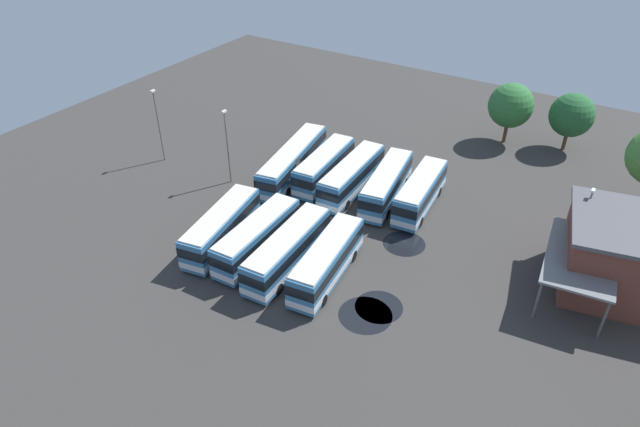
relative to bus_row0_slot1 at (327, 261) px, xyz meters
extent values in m
plane|color=#383533|center=(6.79, 4.34, -1.83)|extent=(91.58, 91.58, 0.00)
cube|color=teal|center=(-0.01, 0.00, -0.02)|extent=(10.66, 3.79, 3.03)
cube|color=beige|center=(-0.01, 0.00, 1.56)|extent=(10.22, 3.53, 0.14)
cube|color=black|center=(-0.01, 0.00, 0.46)|extent=(10.71, 3.83, 0.97)
cube|color=silver|center=(-0.01, 0.00, -0.87)|extent=(10.71, 3.83, 0.61)
cube|color=black|center=(5.18, 0.63, 0.56)|extent=(0.31, 2.08, 1.11)
cylinder|color=black|center=(3.06, 1.55, -1.33)|extent=(1.03, 0.42, 1.00)
cylinder|color=black|center=(3.34, -0.78, -1.33)|extent=(1.03, 0.42, 1.00)
cylinder|color=black|center=(-3.36, 0.77, -1.33)|extent=(1.03, 0.42, 1.00)
cylinder|color=black|center=(-3.07, -1.55, -1.33)|extent=(1.03, 0.42, 1.00)
cube|color=teal|center=(-0.53, 3.71, -0.02)|extent=(11.18, 3.14, 3.03)
cube|color=beige|center=(-0.53, 3.71, 1.56)|extent=(10.73, 2.92, 0.14)
cube|color=black|center=(-0.53, 3.71, 0.46)|extent=(11.24, 3.18, 0.97)
cube|color=silver|center=(-0.53, 3.71, -0.87)|extent=(11.24, 3.18, 0.61)
cube|color=black|center=(5.00, 4.01, 0.56)|extent=(0.17, 2.09, 1.11)
cylinder|color=black|center=(2.83, 5.06, -1.33)|extent=(1.01, 0.35, 1.00)
cylinder|color=black|center=(2.95, 2.72, -1.33)|extent=(1.01, 0.35, 1.00)
cylinder|color=black|center=(-4.02, 4.69, -1.33)|extent=(1.01, 0.35, 1.00)
cylinder|color=black|center=(-3.89, 2.35, -1.33)|extent=(1.01, 0.35, 1.00)
cube|color=teal|center=(-0.43, 7.13, -0.02)|extent=(10.63, 2.95, 3.03)
cube|color=beige|center=(-0.43, 7.13, 1.56)|extent=(10.20, 2.73, 0.14)
cube|color=black|center=(-0.43, 7.13, 0.46)|extent=(10.68, 2.99, 0.97)
cube|color=silver|center=(-0.43, 7.13, -0.87)|extent=(10.68, 2.99, 0.61)
cube|color=black|center=(4.85, 7.34, 0.56)|extent=(0.14, 2.09, 1.11)
cylinder|color=black|center=(2.79, 8.43, -1.33)|extent=(1.01, 0.34, 1.00)
cylinder|color=black|center=(2.88, 6.09, -1.33)|extent=(1.01, 0.34, 1.00)
cylinder|color=black|center=(-3.74, 8.18, -1.33)|extent=(1.01, 0.34, 1.00)
cylinder|color=black|center=(-3.65, 5.84, -1.33)|extent=(1.01, 0.34, 1.00)
cube|color=teal|center=(-0.95, 10.88, -0.02)|extent=(10.78, 4.30, 3.03)
cube|color=beige|center=(-0.95, 10.88, 1.56)|extent=(10.33, 4.02, 0.14)
cube|color=black|center=(-0.95, 10.88, 0.46)|extent=(10.84, 4.34, 0.97)
cube|color=silver|center=(-0.95, 10.88, -0.87)|extent=(10.84, 4.34, 0.61)
cube|color=black|center=(4.23, 11.77, 0.56)|extent=(0.41, 2.07, 1.11)
cylinder|color=black|center=(2.06, 12.59, -1.33)|extent=(1.04, 0.47, 1.00)
cylinder|color=black|center=(2.45, 10.28, -1.33)|extent=(1.04, 0.47, 1.00)
cylinder|color=black|center=(-4.36, 11.48, -1.33)|extent=(1.04, 0.47, 1.00)
cylinder|color=black|center=(-3.96, 9.17, -1.33)|extent=(1.04, 0.47, 1.00)
cube|color=teal|center=(14.51, -2.28, -0.02)|extent=(10.26, 3.49, 3.03)
cube|color=beige|center=(14.51, -2.28, 1.56)|extent=(9.84, 3.25, 0.14)
cube|color=black|center=(14.51, -2.28, 0.46)|extent=(10.31, 3.53, 0.97)
cube|color=silver|center=(14.51, -2.28, -0.87)|extent=(10.31, 3.53, 0.61)
cube|color=black|center=(19.53, -1.80, 0.56)|extent=(0.26, 2.09, 1.11)
cylinder|color=black|center=(17.50, -0.81, -1.33)|extent=(1.02, 0.39, 1.00)
cylinder|color=black|center=(17.72, -3.15, -1.33)|extent=(1.02, 0.39, 1.00)
cylinder|color=black|center=(11.29, -1.40, -1.33)|extent=(1.02, 0.39, 1.00)
cylinder|color=black|center=(11.51, -3.74, -1.33)|extent=(1.02, 0.39, 1.00)
cube|color=teal|center=(14.07, 1.35, -0.02)|extent=(11.06, 4.24, 3.03)
cube|color=beige|center=(14.07, 1.35, 1.56)|extent=(10.60, 3.97, 0.14)
cube|color=black|center=(14.07, 1.35, 0.46)|extent=(11.12, 4.29, 0.97)
cube|color=silver|center=(14.07, 1.35, -0.87)|extent=(11.12, 4.29, 0.61)
cube|color=black|center=(19.41, 2.21, 0.56)|extent=(0.39, 2.07, 1.11)
cylinder|color=black|center=(17.18, 3.04, -1.33)|extent=(1.04, 0.46, 1.00)
cylinder|color=black|center=(17.56, 0.73, -1.33)|extent=(1.04, 0.46, 1.00)
cylinder|color=black|center=(10.58, 1.97, -1.33)|extent=(1.04, 0.46, 1.00)
cylinder|color=black|center=(10.96, -0.34, -1.33)|extent=(1.04, 0.46, 1.00)
cube|color=teal|center=(13.69, 5.26, -0.02)|extent=(11.16, 3.06, 3.03)
cube|color=beige|center=(13.69, 5.26, 1.56)|extent=(10.71, 2.84, 0.14)
cube|color=black|center=(13.69, 5.26, 0.46)|extent=(11.22, 3.10, 0.97)
cube|color=silver|center=(13.69, 5.26, -0.87)|extent=(11.22, 3.10, 0.61)
cube|color=black|center=(19.22, 5.52, 0.56)|extent=(0.16, 2.09, 1.11)
cylinder|color=black|center=(17.06, 6.59, -1.33)|extent=(1.01, 0.35, 1.00)
cylinder|color=black|center=(17.17, 4.25, -1.33)|extent=(1.01, 0.35, 1.00)
cylinder|color=black|center=(10.21, 6.27, -1.33)|extent=(1.01, 0.35, 1.00)
cylinder|color=black|center=(10.32, 3.93, -1.33)|extent=(1.01, 0.35, 1.00)
cube|color=teal|center=(13.89, 8.85, -0.02)|extent=(10.38, 3.38, 3.03)
cube|color=beige|center=(13.89, 8.85, 1.56)|extent=(9.96, 3.14, 0.14)
cube|color=black|center=(13.89, 8.85, 0.46)|extent=(10.43, 3.42, 0.97)
cube|color=silver|center=(13.89, 8.85, -0.87)|extent=(10.43, 3.42, 0.61)
cube|color=black|center=(18.99, 9.27, 0.56)|extent=(0.23, 2.09, 1.11)
cylinder|color=black|center=(16.95, 10.28, -1.33)|extent=(1.02, 0.38, 1.00)
cylinder|color=black|center=(17.14, 7.94, -1.33)|extent=(1.02, 0.38, 1.00)
cylinder|color=black|center=(10.64, 9.76, -1.33)|extent=(1.02, 0.38, 1.00)
cylinder|color=black|center=(10.84, 7.42, -1.33)|extent=(1.02, 0.38, 1.00)
cube|color=teal|center=(13.06, 12.44, -0.02)|extent=(13.87, 4.88, 3.03)
cube|color=beige|center=(13.06, 12.44, 1.56)|extent=(13.29, 4.59, 0.14)
cube|color=black|center=(13.06, 12.44, 0.46)|extent=(13.94, 4.93, 0.97)
cube|color=silver|center=(13.06, 12.44, -0.87)|extent=(13.94, 4.93, 0.61)
cube|color=black|center=(19.78, 13.62, 0.56)|extent=(0.42, 2.07, 1.11)
cube|color=#47474C|center=(11.58, 12.17, -0.02)|extent=(1.34, 2.72, 2.91)
cylinder|color=black|center=(17.01, 14.32, -1.33)|extent=(1.04, 0.47, 1.00)
cylinder|color=black|center=(17.42, 12.02, -1.33)|extent=(1.04, 0.47, 1.00)
cylinder|color=black|center=(8.69, 12.85, -1.33)|extent=(1.04, 0.47, 1.00)
cylinder|color=black|center=(9.10, 10.55, -1.33)|extent=(1.04, 0.47, 1.00)
cube|color=brown|center=(11.94, -21.48, 1.26)|extent=(10.28, 10.73, 6.19)
cube|color=#4C4C51|center=(11.94, -21.48, 4.54)|extent=(10.89, 11.37, 0.36)
cube|color=slate|center=(9.44, -18.43, 1.91)|extent=(10.26, 6.44, 0.20)
cylinder|color=#59595B|center=(13.72, -15.54, -0.01)|extent=(0.20, 0.20, 3.65)
cylinder|color=#59595B|center=(14.24, -20.34, -0.01)|extent=(0.20, 0.20, 3.65)
cylinder|color=#59595B|center=(4.64, -16.52, -0.01)|extent=(0.20, 0.20, 3.65)
cylinder|color=#59595B|center=(5.16, -21.32, -0.01)|extent=(0.20, 0.20, 3.65)
cylinder|color=slate|center=(8.00, 27.44, 2.37)|extent=(0.16, 0.16, 8.40)
cube|color=silver|center=(8.00, 27.44, 6.74)|extent=(0.56, 0.28, 0.20)
cylinder|color=slate|center=(14.09, -17.55, 1.72)|extent=(0.16, 0.16, 7.11)
cube|color=silver|center=(14.09, -17.55, 5.46)|extent=(0.56, 0.28, 0.20)
cylinder|color=slate|center=(8.22, 17.50, 2.28)|extent=(0.16, 0.16, 8.23)
cube|color=silver|center=(8.22, 17.50, 6.57)|extent=(0.56, 0.28, 0.20)
cylinder|color=brown|center=(35.83, -11.99, -0.68)|extent=(0.44, 0.44, 2.31)
sphere|color=#235B2D|center=(35.83, -11.99, 2.68)|extent=(5.19, 5.19, 5.19)
cylinder|color=brown|center=(34.01, -5.22, -0.55)|extent=(0.44, 0.44, 2.56)
sphere|color=#2D6B33|center=(34.01, -5.22, 3.02)|extent=(5.39, 5.39, 5.39)
cylinder|color=black|center=(-0.89, -5.54, -1.83)|extent=(3.96, 3.96, 0.01)
cylinder|color=black|center=(-2.31, -5.05, -1.83)|extent=(4.39, 4.39, 0.01)
cylinder|color=black|center=(8.03, -3.65, -1.83)|extent=(4.03, 4.03, 0.01)
camera|label=1|loc=(-32.17, -19.44, 30.39)|focal=31.66mm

